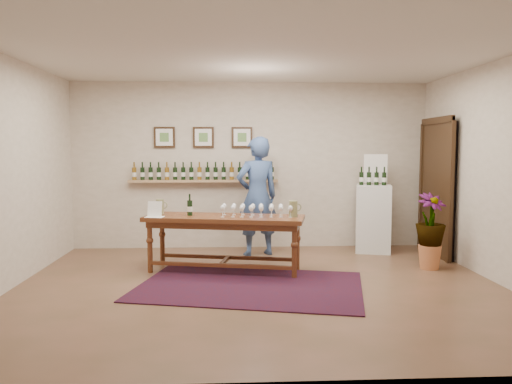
{
  "coord_description": "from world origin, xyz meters",
  "views": [
    {
      "loc": [
        -0.35,
        -5.98,
        1.69
      ],
      "look_at": [
        0.0,
        0.8,
        1.1
      ],
      "focal_mm": 35.0,
      "sensor_mm": 36.0,
      "label": 1
    }
  ],
  "objects_px": {
    "display_pedestal": "(373,218)",
    "potted_plant": "(430,231)",
    "person": "(257,196)",
    "tasting_table": "(224,224)"
  },
  "relations": [
    {
      "from": "display_pedestal",
      "to": "person",
      "type": "distance_m",
      "value": 1.97
    },
    {
      "from": "tasting_table",
      "to": "potted_plant",
      "type": "distance_m",
      "value": 2.89
    },
    {
      "from": "person",
      "to": "potted_plant",
      "type": "bearing_deg",
      "value": 138.71
    },
    {
      "from": "display_pedestal",
      "to": "person",
      "type": "height_order",
      "value": "person"
    },
    {
      "from": "tasting_table",
      "to": "display_pedestal",
      "type": "relative_size",
      "value": 2.06
    },
    {
      "from": "display_pedestal",
      "to": "potted_plant",
      "type": "height_order",
      "value": "display_pedestal"
    },
    {
      "from": "display_pedestal",
      "to": "potted_plant",
      "type": "distance_m",
      "value": 1.31
    },
    {
      "from": "tasting_table",
      "to": "potted_plant",
      "type": "height_order",
      "value": "potted_plant"
    },
    {
      "from": "person",
      "to": "tasting_table",
      "type": "bearing_deg",
      "value": 46.28
    },
    {
      "from": "display_pedestal",
      "to": "person",
      "type": "relative_size",
      "value": 0.58
    }
  ]
}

